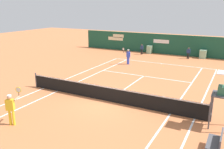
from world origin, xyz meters
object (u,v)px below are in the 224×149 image
object	(u,v)px
tennis_ball_by_sideline	(163,66)
player_on_baseline	(128,55)
umpire_chair	(224,92)
ball_kid_right_post	(142,49)
tennis_ball_mid_court	(128,88)
player_near_side	(11,107)
ball_kid_left_post	(188,52)
player_bench	(216,141)

from	to	relation	value
tennis_ball_by_sideline	player_on_baseline	bearing A→B (deg)	-166.31
umpire_chair	ball_kid_right_post	world-z (taller)	umpire_chair
ball_kid_right_post	tennis_ball_by_sideline	size ratio (longest dim) A/B	18.57
player_on_baseline	tennis_ball_mid_court	bearing A→B (deg)	131.79
player_near_side	ball_kid_left_post	size ratio (longest dim) A/B	1.41
player_on_baseline	player_near_side	bearing A→B (deg)	108.58
tennis_ball_mid_court	player_near_side	bearing A→B (deg)	-109.75
ball_kid_right_post	umpire_chair	bearing A→B (deg)	125.83
player_bench	tennis_ball_mid_court	size ratio (longest dim) A/B	18.80
ball_kid_right_post	tennis_ball_by_sideline	bearing A→B (deg)	134.14
player_on_baseline	umpire_chair	bearing A→B (deg)	150.61
player_near_side	player_on_baseline	bearing A→B (deg)	67.42
umpire_chair	tennis_ball_by_sideline	xyz separation A→B (m)	(-6.05, 11.01, -1.79)
player_near_side	ball_kid_right_post	size ratio (longest dim) A/B	1.45
player_near_side	tennis_ball_by_sideline	world-z (taller)	player_near_side
umpire_chair	tennis_ball_by_sideline	distance (m)	12.68
umpire_chair	ball_kid_left_post	bearing A→B (deg)	16.34
player_on_baseline	player_bench	bearing A→B (deg)	144.73
player_near_side	ball_kid_right_post	bearing A→B (deg)	68.95
tennis_ball_mid_court	player_bench	bearing A→B (deg)	-41.25
umpire_chair	ball_kid_left_post	size ratio (longest dim) A/B	2.15
ball_kid_right_post	tennis_ball_mid_court	distance (m)	13.06
umpire_chair	ball_kid_right_post	size ratio (longest dim) A/B	2.22
player_near_side	ball_kid_right_post	distance (m)	20.35
player_bench	tennis_ball_by_sideline	world-z (taller)	player_bench
player_on_baseline	player_near_side	xyz separation A→B (m)	(0.31, -14.74, 0.05)
player_on_baseline	ball_kid_right_post	xyz separation A→B (m)	(-0.66, 5.59, -0.19)
player_on_baseline	ball_kid_right_post	bearing A→B (deg)	-65.87
umpire_chair	ball_kid_right_post	bearing A→B (deg)	32.95
player_bench	player_on_baseline	bearing A→B (deg)	37.35
tennis_ball_mid_court	ball_kid_right_post	bearing A→B (deg)	106.88
ball_kid_left_post	tennis_ball_by_sideline	distance (m)	5.00
player_bench	player_on_baseline	distance (m)	15.79
ball_kid_right_post	player_near_side	bearing A→B (deg)	95.62
umpire_chair	ball_kid_right_post	xyz separation A→B (m)	(-10.20, 15.75, -1.10)
player_on_baseline	player_near_side	distance (m)	14.74
tennis_ball_mid_court	tennis_ball_by_sideline	size ratio (longest dim) A/B	1.00
umpire_chair	player_near_side	world-z (taller)	umpire_chair
ball_kid_left_post	tennis_ball_by_sideline	size ratio (longest dim) A/B	19.15
umpire_chair	player_bench	world-z (taller)	umpire_chair
umpire_chair	tennis_ball_mid_court	distance (m)	7.42
player_on_baseline	ball_kid_right_post	distance (m)	5.63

